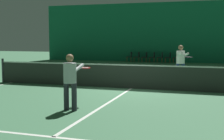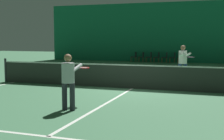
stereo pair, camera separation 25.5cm
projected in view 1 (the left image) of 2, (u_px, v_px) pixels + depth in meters
ground_plane at (131, 88)px, 12.28m from camera, size 60.00×60.00×0.00m
backdrop_curtain at (174, 32)px, 25.66m from camera, size 23.00×0.12×4.97m
court_line_baseline_far at (169, 65)px, 23.57m from camera, size 11.00×0.10×0.00m
court_line_service_far at (158, 72)px, 18.35m from camera, size 8.25×0.10×0.00m
court_line_service_near at (53, 137)px, 6.21m from camera, size 8.25×0.10×0.00m
court_line_sideline_left at (12, 83)px, 13.94m from camera, size 0.10×23.80×0.00m
court_line_centre at (131, 88)px, 12.28m from camera, size 0.10×12.80×0.00m
tennis_net at (131, 76)px, 12.23m from camera, size 12.00×0.10×1.07m
player_near at (71, 78)px, 8.49m from camera, size 0.42×1.31×1.54m
player_far at (181, 60)px, 14.34m from camera, size 0.90×1.37×1.66m
courtside_chair_0 at (130, 56)px, 26.42m from camera, size 0.44×0.44×0.84m
courtside_chair_1 at (137, 56)px, 26.22m from camera, size 0.44×0.44×0.84m
courtside_chair_2 at (145, 56)px, 26.02m from camera, size 0.44×0.44×0.84m
courtside_chair_3 at (153, 56)px, 25.83m from camera, size 0.44×0.44×0.84m
courtside_chair_4 at (161, 57)px, 25.63m from camera, size 0.44×0.44×0.84m
courtside_chair_5 at (169, 57)px, 25.44m from camera, size 0.44×0.44×0.84m
courtside_chair_6 at (177, 57)px, 25.24m from camera, size 0.44×0.44×0.84m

